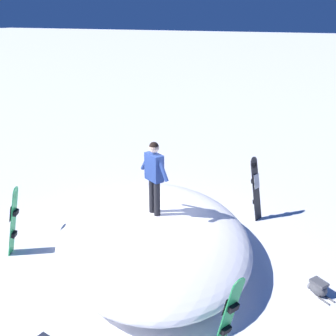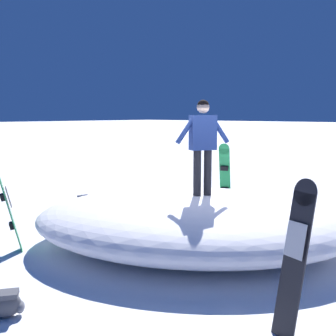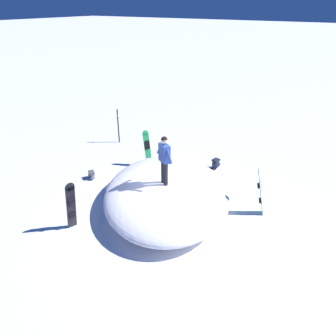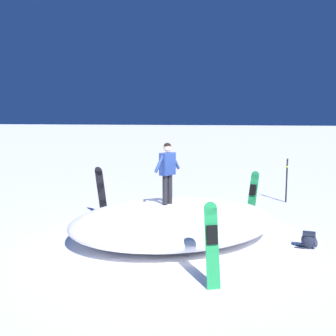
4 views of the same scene
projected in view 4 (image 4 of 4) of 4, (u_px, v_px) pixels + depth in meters
name	position (u px, v px, depth m)	size (l,w,h in m)	color
ground	(162.00, 238.00, 10.76)	(240.00, 240.00, 0.00)	white
snow_mound	(174.00, 221.00, 10.73)	(5.79, 4.29, 0.96)	white
snowboarder_standing	(167.00, 168.00, 10.53)	(0.92, 0.58, 1.69)	black
snowboard_primary_upright	(212.00, 244.00, 7.67)	(0.43, 0.38, 1.68)	#1E8C47
snowboard_secondary_upright	(101.00, 191.00, 12.82)	(0.39, 0.38, 1.72)	black
snowboard_tertiary_upright	(253.00, 195.00, 12.63)	(0.47, 0.42, 1.57)	#1E8C47
backpack_near	(190.00, 203.00, 14.28)	(0.57, 0.48, 0.31)	#4C4C51
backpack_far	(309.00, 240.00, 9.90)	(0.36, 0.58, 0.43)	#1E2333
trail_marker_pole	(287.00, 179.00, 15.08)	(0.10, 0.10, 1.72)	black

